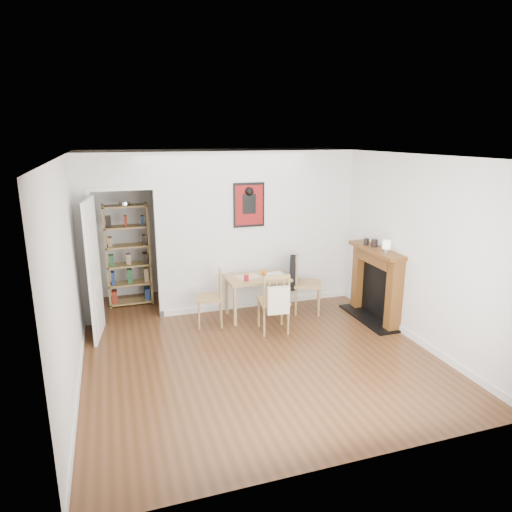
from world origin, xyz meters
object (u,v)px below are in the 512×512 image
object	(u,v)px
notebook	(274,274)
mantel_lamp	(387,245)
dining_table	(257,282)
chair_left	(209,298)
chair_right	(306,283)
orange_fruit	(264,272)
fireplace	(376,282)
red_glass	(246,278)
chair_front	(274,301)
ceramic_jar_a	(374,243)
ceramic_jar_b	(366,242)
bookshelf	(128,256)

from	to	relation	value
notebook	mantel_lamp	distance (m)	1.81
dining_table	chair_left	bearing A→B (deg)	-173.47
chair_right	orange_fruit	bearing A→B (deg)	168.90
fireplace	red_glass	size ratio (longest dim) A/B	13.05
chair_front	red_glass	distance (m)	0.60
chair_front	ceramic_jar_a	size ratio (longest dim) A/B	7.71
notebook	red_glass	bearing A→B (deg)	-162.04
red_glass	chair_front	bearing A→B (deg)	-60.38
chair_left	mantel_lamp	world-z (taller)	mantel_lamp
chair_right	ceramic_jar_a	distance (m)	1.26
chair_right	chair_front	bearing A→B (deg)	-144.40
chair_front	ceramic_jar_a	bearing A→B (deg)	1.92
orange_fruit	mantel_lamp	xyz separation A→B (m)	(1.54, -1.03, 0.57)
chair_right	red_glass	xyz separation A→B (m)	(-1.04, -0.07, 0.22)
ceramic_jar_a	ceramic_jar_b	bearing A→B (deg)	107.53
chair_left	chair_front	xyz separation A→B (m)	(0.85, -0.53, 0.04)
bookshelf	ceramic_jar_b	world-z (taller)	bookshelf
notebook	ceramic_jar_b	distance (m)	1.55
fireplace	red_glass	xyz separation A→B (m)	(-1.98, 0.51, 0.10)
notebook	chair_right	bearing A→B (deg)	-10.41
dining_table	chair_left	size ratio (longest dim) A/B	1.13
bookshelf	ceramic_jar_b	distance (m)	3.96
bookshelf	fireplace	bearing A→B (deg)	-27.25
orange_fruit	mantel_lamp	bearing A→B (deg)	-33.65
dining_table	chair_right	distance (m)	0.83
ceramic_jar_a	chair_left	bearing A→B (deg)	169.40
chair_front	notebook	distance (m)	0.72
dining_table	notebook	xyz separation A→B (m)	(0.30, 0.03, 0.09)
red_glass	ceramic_jar_a	world-z (taller)	ceramic_jar_a
bookshelf	red_glass	distance (m)	2.18
bookshelf	ceramic_jar_b	size ratio (longest dim) A/B	16.68
bookshelf	ceramic_jar_a	xyz separation A→B (m)	(3.63, -1.80, 0.36)
chair_front	dining_table	bearing A→B (deg)	95.27
bookshelf	orange_fruit	size ratio (longest dim) A/B	20.96
chair_front	notebook	xyz separation A→B (m)	(0.24, 0.65, 0.20)
fireplace	mantel_lamp	bearing A→B (deg)	-104.09
dining_table	bookshelf	size ratio (longest dim) A/B	0.56
chair_right	fireplace	distance (m)	1.11
chair_left	ceramic_jar_a	world-z (taller)	ceramic_jar_a
chair_left	ceramic_jar_a	size ratio (longest dim) A/B	7.20
chair_left	red_glass	distance (m)	0.64
dining_table	ceramic_jar_a	distance (m)	1.93
chair_left	notebook	xyz separation A→B (m)	(1.09, 0.12, 0.24)
orange_fruit	ceramic_jar_b	distance (m)	1.69
bookshelf	red_glass	xyz separation A→B (m)	(1.68, -1.38, -0.15)
bookshelf	fireplace	xyz separation A→B (m)	(3.66, -1.89, -0.25)
red_glass	mantel_lamp	xyz separation A→B (m)	(1.90, -0.82, 0.56)
dining_table	orange_fruit	bearing A→B (deg)	24.62
fireplace	orange_fruit	world-z (taller)	fireplace
orange_fruit	ceramic_jar_a	distance (m)	1.79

